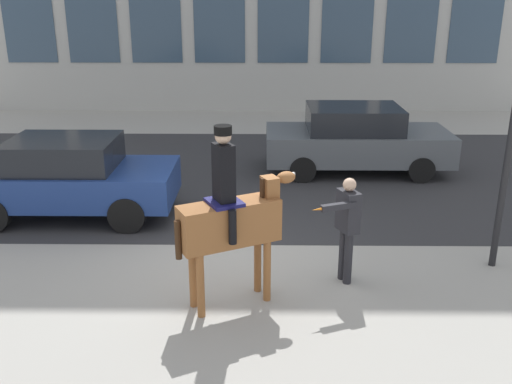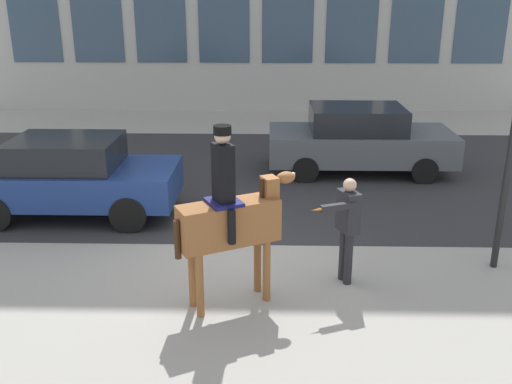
{
  "view_description": "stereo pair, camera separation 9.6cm",
  "coord_description": "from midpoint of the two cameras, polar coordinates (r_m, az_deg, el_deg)",
  "views": [
    {
      "loc": [
        0.43,
        -8.81,
        4.27
      ],
      "look_at": [
        0.34,
        -0.91,
        1.5
      ],
      "focal_mm": 40.0,
      "sensor_mm": 36.0,
      "label": 1
    },
    {
      "loc": [
        0.53,
        -8.81,
        4.27
      ],
      "look_at": [
        0.34,
        -0.91,
        1.5
      ],
      "focal_mm": 40.0,
      "sensor_mm": 36.0,
      "label": 2
    }
  ],
  "objects": [
    {
      "name": "ground_plane",
      "position": [
        9.8,
        -1.57,
        -6.54
      ],
      "size": [
        80.0,
        80.0,
        0.0
      ],
      "primitive_type": "plane",
      "color": "#9E9B93"
    },
    {
      "name": "road_surface",
      "position": [
        14.22,
        -0.62,
        1.84
      ],
      "size": [
        21.22,
        8.5,
        0.01
      ],
      "color": "#2D2D30",
      "rests_on": "ground_plane"
    },
    {
      "name": "mounted_horse_lead",
      "position": [
        7.89,
        -2.21,
        -2.55
      ],
      "size": [
        1.69,
        1.07,
        2.64
      ],
      "rotation": [
        0.0,
        0.0,
        0.47
      ],
      "color": "brown",
      "rests_on": "ground_plane"
    },
    {
      "name": "pedestrian_bystander",
      "position": [
        8.72,
        9.41,
        -3.04
      ],
      "size": [
        0.78,
        0.68,
        1.69
      ],
      "rotation": [
        0.0,
        0.0,
        -2.76
      ],
      "color": "#232328",
      "rests_on": "ground_plane"
    },
    {
      "name": "street_car_near_lane",
      "position": [
        11.92,
        -17.7,
        1.54
      ],
      "size": [
        4.11,
        1.92,
        1.59
      ],
      "color": "navy",
      "rests_on": "ground_plane"
    },
    {
      "name": "street_car_far_lane",
      "position": [
        14.47,
        10.46,
        5.23
      ],
      "size": [
        4.52,
        2.08,
        1.64
      ],
      "color": "#51565B",
      "rests_on": "ground_plane"
    }
  ]
}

